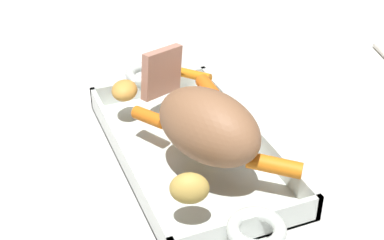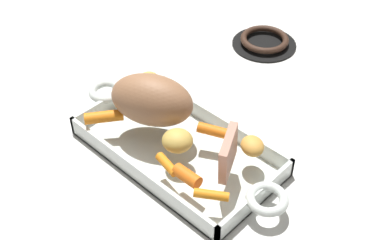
{
  "view_description": "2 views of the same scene",
  "coord_description": "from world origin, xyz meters",
  "px_view_note": "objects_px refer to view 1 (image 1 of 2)",
  "views": [
    {
      "loc": [
        0.62,
        -0.25,
        0.5
      ],
      "look_at": [
        0.01,
        -0.0,
        0.07
      ],
      "focal_mm": 52.78,
      "sensor_mm": 36.0,
      "label": 1
    },
    {
      "loc": [
        -0.48,
        0.47,
        0.68
      ],
      "look_at": [
        -0.01,
        -0.03,
        0.07
      ],
      "focal_mm": 47.35,
      "sensor_mm": 36.0,
      "label": 2
    }
  ],
  "objects_px": {
    "pork_roast": "(208,126)",
    "potato_near_roast": "(199,109)",
    "baby_carrot_southeast": "(208,88)",
    "baby_carrot_center_left": "(149,117)",
    "roast_slice_thick": "(161,72)",
    "potato_golden_small": "(125,90)",
    "roasting_dish": "(190,149)",
    "baby_carrot_long": "(275,165)",
    "baby_carrot_center_right": "(195,75)",
    "potato_golden_large": "(189,188)",
    "baby_carrot_short": "(221,103)"
  },
  "relations": [
    {
      "from": "pork_roast",
      "to": "baby_carrot_southeast",
      "type": "bearing_deg",
      "value": 156.32
    },
    {
      "from": "baby_carrot_center_left",
      "to": "potato_golden_small",
      "type": "relative_size",
      "value": 1.2
    },
    {
      "from": "potato_near_roast",
      "to": "baby_carrot_center_right",
      "type": "bearing_deg",
      "value": 160.08
    },
    {
      "from": "pork_roast",
      "to": "baby_carrot_long",
      "type": "relative_size",
      "value": 2.19
    },
    {
      "from": "potato_golden_small",
      "to": "baby_carrot_long",
      "type": "bearing_deg",
      "value": 26.53
    },
    {
      "from": "potato_near_roast",
      "to": "potato_golden_small",
      "type": "xyz_separation_m",
      "value": [
        -0.1,
        -0.08,
        -0.0
      ]
    },
    {
      "from": "potato_golden_large",
      "to": "baby_carrot_long",
      "type": "bearing_deg",
      "value": 95.65
    },
    {
      "from": "pork_roast",
      "to": "baby_carrot_center_right",
      "type": "relative_size",
      "value": 2.76
    },
    {
      "from": "baby_carrot_short",
      "to": "potato_near_roast",
      "type": "height_order",
      "value": "potato_near_roast"
    },
    {
      "from": "baby_carrot_center_right",
      "to": "baby_carrot_long",
      "type": "distance_m",
      "value": 0.27
    },
    {
      "from": "potato_golden_large",
      "to": "potato_golden_small",
      "type": "height_order",
      "value": "potato_golden_large"
    },
    {
      "from": "baby_carrot_center_left",
      "to": "baby_carrot_southeast",
      "type": "bearing_deg",
      "value": 111.49
    },
    {
      "from": "potato_near_roast",
      "to": "roast_slice_thick",
      "type": "bearing_deg",
      "value": -165.36
    },
    {
      "from": "baby_carrot_center_left",
      "to": "roasting_dish",
      "type": "bearing_deg",
      "value": 46.71
    },
    {
      "from": "potato_golden_large",
      "to": "pork_roast",
      "type": "bearing_deg",
      "value": 143.32
    },
    {
      "from": "pork_roast",
      "to": "roast_slice_thick",
      "type": "bearing_deg",
      "value": -179.7
    },
    {
      "from": "pork_roast",
      "to": "potato_near_roast",
      "type": "distance_m",
      "value": 0.1
    },
    {
      "from": "roasting_dish",
      "to": "baby_carrot_long",
      "type": "distance_m",
      "value": 0.15
    },
    {
      "from": "baby_carrot_center_right",
      "to": "potato_golden_large",
      "type": "distance_m",
      "value": 0.31
    },
    {
      "from": "baby_carrot_southeast",
      "to": "baby_carrot_center_left",
      "type": "relative_size",
      "value": 0.9
    },
    {
      "from": "baby_carrot_short",
      "to": "roasting_dish",
      "type": "bearing_deg",
      "value": -57.48
    },
    {
      "from": "pork_roast",
      "to": "potato_golden_small",
      "type": "height_order",
      "value": "pork_roast"
    },
    {
      "from": "roasting_dish",
      "to": "potato_golden_small",
      "type": "xyz_separation_m",
      "value": [
        -0.13,
        -0.06,
        0.05
      ]
    },
    {
      "from": "roast_slice_thick",
      "to": "potato_golden_small",
      "type": "relative_size",
      "value": 1.62
    },
    {
      "from": "potato_golden_large",
      "to": "potato_golden_small",
      "type": "xyz_separation_m",
      "value": [
        -0.27,
        -0.0,
        -0.01
      ]
    },
    {
      "from": "potato_golden_large",
      "to": "potato_near_roast",
      "type": "relative_size",
      "value": 0.88
    },
    {
      "from": "pork_roast",
      "to": "roast_slice_thick",
      "type": "height_order",
      "value": "pork_roast"
    },
    {
      "from": "baby_carrot_southeast",
      "to": "potato_golden_large",
      "type": "bearing_deg",
      "value": -28.39
    },
    {
      "from": "roasting_dish",
      "to": "baby_carrot_long",
      "type": "relative_size",
      "value": 6.75
    },
    {
      "from": "baby_carrot_southeast",
      "to": "potato_golden_large",
      "type": "xyz_separation_m",
      "value": [
        0.23,
        -0.12,
        0.01
      ]
    },
    {
      "from": "roast_slice_thick",
      "to": "baby_carrot_long",
      "type": "height_order",
      "value": "roast_slice_thick"
    },
    {
      "from": "roasting_dish",
      "to": "pork_roast",
      "type": "height_order",
      "value": "pork_roast"
    },
    {
      "from": "roasting_dish",
      "to": "baby_carrot_center_right",
      "type": "bearing_deg",
      "value": 155.1
    },
    {
      "from": "baby_carrot_center_left",
      "to": "baby_carrot_long",
      "type": "bearing_deg",
      "value": 33.2
    },
    {
      "from": "baby_carrot_center_right",
      "to": "potato_golden_small",
      "type": "bearing_deg",
      "value": -82.08
    },
    {
      "from": "baby_carrot_center_right",
      "to": "potato_golden_small",
      "type": "height_order",
      "value": "potato_golden_small"
    },
    {
      "from": "potato_near_roast",
      "to": "potato_golden_small",
      "type": "bearing_deg",
      "value": -140.27
    },
    {
      "from": "baby_carrot_southeast",
      "to": "potato_near_roast",
      "type": "distance_m",
      "value": 0.08
    },
    {
      "from": "baby_carrot_short",
      "to": "potato_golden_large",
      "type": "xyz_separation_m",
      "value": [
        0.18,
        -0.13,
        0.01
      ]
    },
    {
      "from": "baby_carrot_center_right",
      "to": "potato_near_roast",
      "type": "distance_m",
      "value": 0.13
    },
    {
      "from": "roasting_dish",
      "to": "baby_carrot_long",
      "type": "xyz_separation_m",
      "value": [
        0.13,
        0.07,
        0.04
      ]
    },
    {
      "from": "roast_slice_thick",
      "to": "baby_carrot_center_right",
      "type": "bearing_deg",
      "value": 108.65
    },
    {
      "from": "roast_slice_thick",
      "to": "baby_carrot_long",
      "type": "relative_size",
      "value": 1.06
    },
    {
      "from": "baby_carrot_center_left",
      "to": "potato_golden_large",
      "type": "xyz_separation_m",
      "value": [
        0.18,
        -0.01,
        0.01
      ]
    },
    {
      "from": "baby_carrot_short",
      "to": "potato_near_roast",
      "type": "relative_size",
      "value": 0.92
    },
    {
      "from": "baby_carrot_center_right",
      "to": "baby_carrot_center_left",
      "type": "distance_m",
      "value": 0.15
    },
    {
      "from": "pork_roast",
      "to": "baby_carrot_center_left",
      "type": "xyz_separation_m",
      "value": [
        -0.11,
        -0.05,
        -0.04
      ]
    },
    {
      "from": "baby_carrot_southeast",
      "to": "baby_carrot_long",
      "type": "height_order",
      "value": "same"
    },
    {
      "from": "pork_roast",
      "to": "roasting_dish",
      "type": "bearing_deg",
      "value": 179.33
    },
    {
      "from": "pork_roast",
      "to": "potato_golden_small",
      "type": "bearing_deg",
      "value": -162.42
    }
  ]
}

